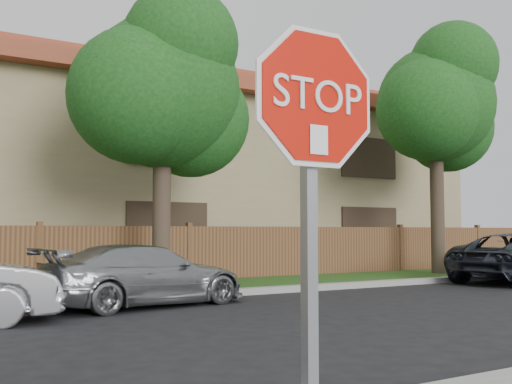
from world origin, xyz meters
TOP-DOWN VIEW (x-y plane):
  - far_curb at (0.00, 8.15)m, footprint 70.00×0.30m
  - grass_strip at (0.00, 9.80)m, footprint 70.00×3.00m
  - fence at (0.00, 11.40)m, footprint 70.00×0.12m
  - apartment_building at (0.00, 17.00)m, footprint 35.20×9.20m
  - tree_mid at (2.52, 9.57)m, footprint 4.80×3.90m
  - tree_right at (12.02, 9.57)m, footprint 4.80×3.90m
  - stop_sign at (-1.12, -1.48)m, footprint 1.01×0.13m
  - sedan_right at (1.22, 7.30)m, footprint 4.39×2.38m

SIDE VIEW (x-z plane):
  - grass_strip at x=0.00m, z-range 0.00..0.12m
  - far_curb at x=0.00m, z-range 0.00..0.15m
  - sedan_right at x=1.22m, z-range 0.00..1.21m
  - fence at x=0.00m, z-range 0.00..1.60m
  - stop_sign at x=-1.12m, z-range 0.55..3.11m
  - apartment_building at x=0.00m, z-range -0.07..7.13m
  - tree_mid at x=2.52m, z-range 1.20..8.55m
  - tree_right at x=12.02m, z-range 1.47..9.67m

